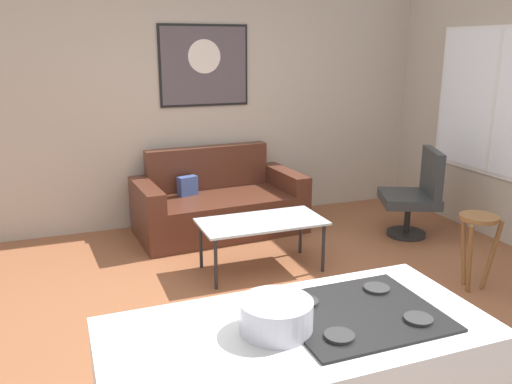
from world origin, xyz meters
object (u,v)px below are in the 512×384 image
at_px(armchair, 417,194).
at_px(wall_painting, 204,66).
at_px(bar_stool, 477,233).
at_px(couch, 218,205).
at_px(mixing_bowl, 276,316).
at_px(coffee_table, 262,225).

bearing_deg(armchair, wall_painting, 144.97).
relative_size(bar_stool, wall_painting, 0.64).
distance_m(couch, bar_stool, 2.57).
bearing_deg(bar_stool, mixing_bowl, -148.28).
bearing_deg(wall_painting, mixing_bowl, -102.02).
bearing_deg(bar_stool, wall_painting, 121.28).
bearing_deg(mixing_bowl, coffee_table, 69.69).
bearing_deg(wall_painting, armchair, -35.03).
distance_m(coffee_table, mixing_bowl, 2.63).
bearing_deg(armchair, mixing_bowl, -135.35).
distance_m(couch, wall_painting, 1.49).
relative_size(coffee_table, wall_painting, 1.11).
xyz_separation_m(bar_stool, mixing_bowl, (-2.36, -1.46, 0.48)).
distance_m(coffee_table, bar_stool, 1.75).
height_order(bar_stool, wall_painting, wall_painting).
bearing_deg(wall_painting, bar_stool, -58.72).
height_order(couch, coffee_table, couch).
bearing_deg(mixing_bowl, bar_stool, 31.72).
relative_size(armchair, mixing_bowl, 3.35).
relative_size(couch, armchair, 1.94).
height_order(couch, bar_stool, couch).
bearing_deg(bar_stool, couch, 126.31).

